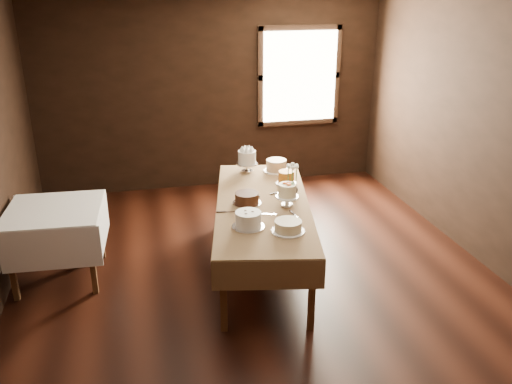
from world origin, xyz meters
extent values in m
cube|color=black|center=(0.00, 0.00, 0.00)|extent=(5.00, 6.00, 0.01)
cube|color=black|center=(0.00, 3.00, 1.40)|extent=(5.00, 0.02, 2.80)
cube|color=black|center=(0.00, -3.00, 1.40)|extent=(5.00, 0.02, 2.80)
cube|color=black|center=(2.50, 0.00, 1.40)|extent=(0.02, 6.00, 2.80)
cube|color=#FFEABF|center=(1.30, 2.94, 1.60)|extent=(1.10, 0.05, 1.30)
cube|color=#432A17|center=(-0.50, -0.67, 0.34)|extent=(0.07, 0.07, 0.69)
cube|color=#432A17|center=(-0.04, 1.55, 0.34)|extent=(0.07, 0.07, 0.69)
cube|color=#432A17|center=(0.26, -0.83, 0.34)|extent=(0.07, 0.07, 0.69)
cube|color=#432A17|center=(0.72, 1.39, 0.34)|extent=(0.07, 0.07, 0.69)
cube|color=#432A17|center=(0.11, 0.36, 0.73)|extent=(1.35, 2.52, 0.04)
cube|color=#8E6E4B|center=(0.11, 0.36, 0.75)|extent=(1.42, 2.59, 0.01)
cube|color=#432A17|center=(-2.39, 0.27, 0.37)|extent=(0.06, 0.06, 0.73)
cube|color=#432A17|center=(-2.35, 1.02, 0.37)|extent=(0.06, 0.06, 0.73)
cube|color=#432A17|center=(-1.65, 0.22, 0.37)|extent=(0.06, 0.06, 0.73)
cube|color=#432A17|center=(-1.60, 0.97, 0.37)|extent=(0.06, 0.06, 0.73)
cube|color=#432A17|center=(-2.00, 0.62, 0.75)|extent=(0.90, 0.90, 0.04)
cube|color=white|center=(-2.00, 0.62, 0.78)|extent=(0.98, 0.98, 0.01)
cylinder|color=silver|center=(0.16, 1.35, 0.82)|extent=(0.26, 0.26, 0.12)
cylinder|color=silver|center=(0.16, 1.35, 0.95)|extent=(0.22, 0.22, 0.15)
cylinder|color=white|center=(0.51, 1.29, 0.76)|extent=(0.31, 0.31, 0.01)
cylinder|color=#CAAD86|center=(0.51, 1.29, 0.83)|extent=(0.32, 0.32, 0.13)
cylinder|color=white|center=(0.50, 0.84, 0.76)|extent=(0.24, 0.24, 0.01)
cylinder|color=#C26E1B|center=(0.50, 0.84, 0.84)|extent=(0.25, 0.25, 0.14)
cylinder|color=silver|center=(-0.06, 0.38, 0.76)|extent=(0.30, 0.30, 0.01)
cylinder|color=black|center=(-0.06, 0.38, 0.82)|extent=(0.31, 0.31, 0.11)
cylinder|color=white|center=(0.34, 0.23, 0.82)|extent=(0.24, 0.24, 0.12)
cylinder|color=beige|center=(0.34, 0.23, 0.94)|extent=(0.26, 0.26, 0.13)
cylinder|color=silver|center=(-0.17, -0.19, 0.76)|extent=(0.31, 0.31, 0.01)
cylinder|color=silver|center=(-0.17, -0.19, 0.84)|extent=(0.33, 0.33, 0.14)
cylinder|color=white|center=(0.17, -0.36, 0.76)|extent=(0.31, 0.31, 0.01)
cylinder|color=beige|center=(0.17, -0.36, 0.82)|extent=(0.31, 0.31, 0.10)
cube|color=silver|center=(0.10, 0.06, 0.76)|extent=(0.24, 0.09, 0.01)
cube|color=silver|center=(0.34, -0.07, 0.76)|extent=(0.05, 0.24, 0.01)
cube|color=silver|center=(0.08, 0.68, 0.76)|extent=(0.07, 0.24, 0.01)
cube|color=silver|center=(0.40, 0.60, 0.76)|extent=(0.24, 0.08, 0.01)
cube|color=silver|center=(-0.24, 0.20, 0.76)|extent=(0.24, 0.06, 0.01)
imported|color=#2D2823|center=(0.47, 0.52, 0.83)|extent=(0.19, 0.19, 0.14)
camera|label=1|loc=(-1.13, -4.64, 2.93)|focal=37.55mm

